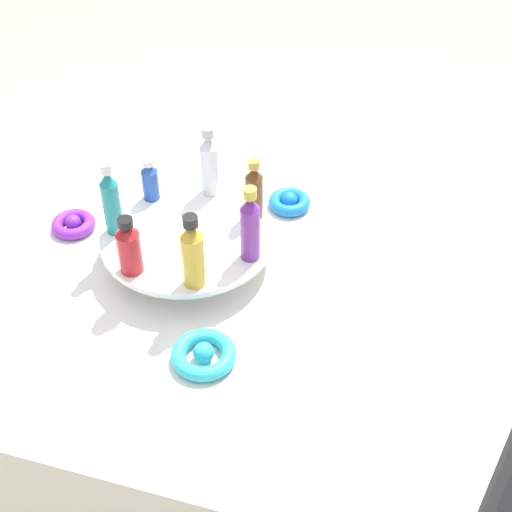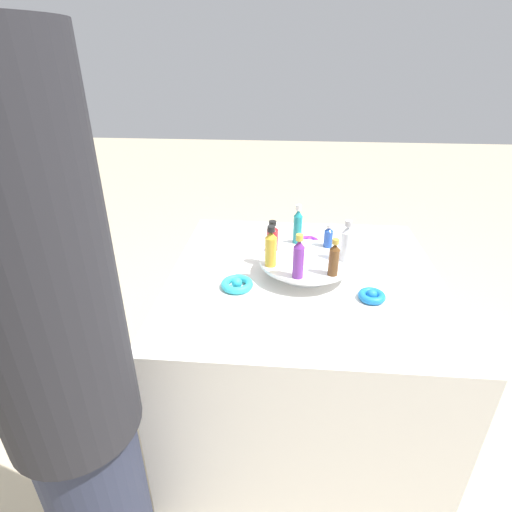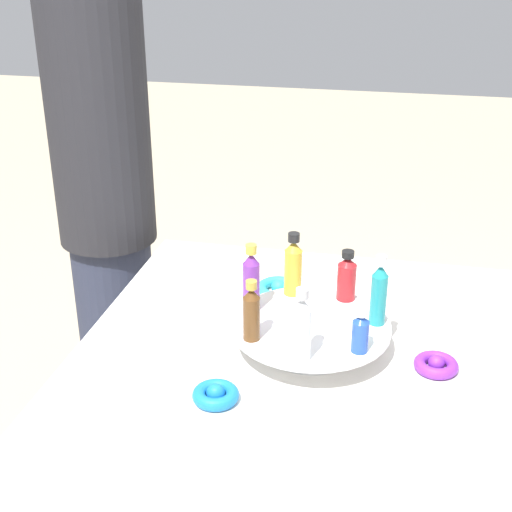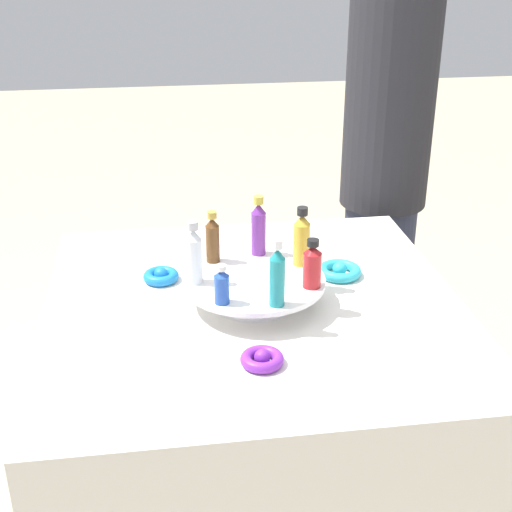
% 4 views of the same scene
% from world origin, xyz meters
% --- Properties ---
extents(party_table, '(0.95, 0.95, 0.71)m').
position_xyz_m(party_table, '(0.00, 0.00, 0.35)').
color(party_table, silver).
rests_on(party_table, ground_plane).
extents(display_stand, '(0.33, 0.33, 0.06)m').
position_xyz_m(display_stand, '(0.00, 0.00, 0.75)').
color(display_stand, white).
rests_on(display_stand, party_table).
extents(bottle_purple, '(0.04, 0.04, 0.15)m').
position_xyz_m(bottle_purple, '(-0.13, 0.03, 0.84)').
color(bottle_purple, '#702D93').
rests_on(bottle_purple, display_stand).
extents(bottle_brown, '(0.03, 0.03, 0.13)m').
position_xyz_m(bottle_brown, '(-0.10, -0.08, 0.83)').
color(bottle_brown, brown).
rests_on(bottle_brown, display_stand).
extents(bottle_clear, '(0.04, 0.04, 0.15)m').
position_xyz_m(bottle_clear, '(0.00, -0.13, 0.84)').
color(bottle_clear, silver).
rests_on(bottle_clear, display_stand).
extents(bottle_blue, '(0.03, 0.03, 0.09)m').
position_xyz_m(bottle_blue, '(0.10, -0.08, 0.81)').
color(bottle_blue, '#234CAD').
rests_on(bottle_blue, display_stand).
extents(bottle_teal, '(0.03, 0.03, 0.15)m').
position_xyz_m(bottle_teal, '(0.13, 0.03, 0.84)').
color(bottle_teal, teal).
rests_on(bottle_teal, display_stand).
extents(bottle_red, '(0.04, 0.04, 0.11)m').
position_xyz_m(bottle_red, '(0.06, 0.12, 0.82)').
color(bottle_red, '#B21E23').
rests_on(bottle_red, display_stand).
extents(bottle_gold, '(0.04, 0.04, 0.14)m').
position_xyz_m(bottle_gold, '(-0.06, 0.12, 0.84)').
color(bottle_gold, gold).
rests_on(bottle_gold, display_stand).
extents(ribbon_bow_teal, '(0.11, 0.11, 0.04)m').
position_xyz_m(ribbon_bow_teal, '(-0.11, 0.23, 0.72)').
color(ribbon_bow_teal, '#2DB7CC').
rests_on(ribbon_bow_teal, party_table).
extents(ribbon_bow_blue, '(0.09, 0.09, 0.03)m').
position_xyz_m(ribbon_bow_blue, '(-0.14, -0.21, 0.72)').
color(ribbon_bow_blue, blue).
rests_on(ribbon_bow_blue, party_table).
extents(ribbon_bow_purple, '(0.09, 0.09, 0.03)m').
position_xyz_m(ribbon_bow_purple, '(0.25, -0.02, 0.72)').
color(ribbon_bow_purple, purple).
rests_on(ribbon_bow_purple, party_table).
extents(person_figure, '(0.28, 0.28, 1.62)m').
position_xyz_m(person_figure, '(-0.66, 0.52, 0.82)').
color(person_figure, '#282D42').
rests_on(person_figure, ground_plane).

